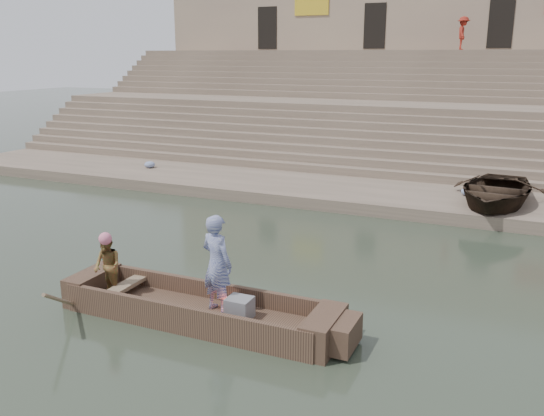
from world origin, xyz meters
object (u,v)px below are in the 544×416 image
Objects in this scene: main_rowboat at (198,315)px; beached_rowboat at (496,190)px; pedestrian at (463,33)px; standing_man at (217,264)px; television at (239,308)px; rowing_man at (107,266)px.

beached_rowboat reaches higher than main_rowboat.
main_rowboat is 2.86× the size of pedestrian.
television is at bearing -178.38° from standing_man.
pedestrian reaches higher than television.
television is (0.88, 0.00, 0.31)m from main_rowboat.
rowing_man is at bearing -117.97° from beached_rowboat.
television is 0.11× the size of beached_rowboat.
beached_rowboat is at bearing 69.56° from television.
pedestrian is at bearing 88.33° from television.
main_rowboat is 1.13m from standing_man.
pedestrian is (-3.07, 15.04, 5.22)m from beached_rowboat.
main_rowboat is 26.00m from pedestrian.
television is 0.26× the size of pedestrian.
main_rowboat is at bearing 24.72° from rowing_man.
standing_man is at bearing 27.28° from rowing_man.
main_rowboat is 2.14m from rowing_man.
standing_man is at bearing 165.50° from television.
rowing_man is at bearing -176.97° from television.
television is at bearing -105.57° from beached_rowboat.
pedestrian reaches higher than beached_rowboat.
rowing_man is (-2.00, -0.15, 0.75)m from main_rowboat.
beached_rowboat is (4.69, 10.21, 0.74)m from main_rowboat.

